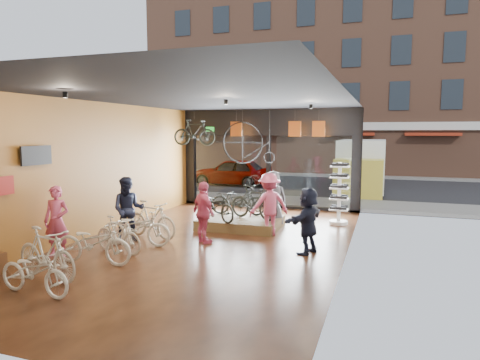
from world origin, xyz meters
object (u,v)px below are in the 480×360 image
at_px(floor_bike_3, 118,235).
at_px(customer_0, 57,221).
at_px(box_truck, 361,167).
at_px(customer_3, 269,204).
at_px(customer_1, 128,210).
at_px(penny_farthing, 251,144).
at_px(customer_5, 308,221).
at_px(customer_4, 273,199).
at_px(display_platform, 241,223).
at_px(hung_bike, 194,132).
at_px(sunglasses_rack, 339,193).
at_px(floor_bike_0, 34,272).
at_px(floor_bike_2, 93,243).
at_px(floor_bike_1, 46,254).
at_px(street_car, 232,172).
at_px(display_bike_right, 238,200).
at_px(floor_bike_4, 136,228).
at_px(floor_bike_5, 151,219).
at_px(display_bike_mid, 254,202).
at_px(display_bike_left, 216,206).
at_px(customer_2, 204,213).

bearing_deg(floor_bike_3, customer_0, 132.63).
distance_m(box_truck, customer_3, 9.67).
height_order(customer_1, penny_farthing, penny_farthing).
bearing_deg(customer_1, customer_5, -19.56).
distance_m(box_truck, customer_4, 8.62).
distance_m(box_truck, customer_1, 12.60).
bearing_deg(floor_bike_3, display_platform, -14.50).
bearing_deg(hung_bike, penny_farthing, -73.63).
relative_size(floor_bike_3, customer_0, 0.89).
height_order(box_truck, sunglasses_rack, box_truck).
height_order(floor_bike_0, sunglasses_rack, sunglasses_rack).
relative_size(floor_bike_2, hung_bike, 1.17).
bearing_deg(floor_bike_1, customer_5, -40.44).
height_order(street_car, customer_3, customer_3).
bearing_deg(display_bike_right, floor_bike_1, 156.98).
distance_m(street_car, customer_1, 12.47).
xyz_separation_m(floor_bike_3, customer_5, (4.37, 1.48, 0.35)).
xyz_separation_m(display_platform, hung_bike, (-2.46, 2.00, 2.78)).
bearing_deg(floor_bike_1, floor_bike_4, 5.92).
relative_size(box_truck, floor_bike_3, 4.27).
xyz_separation_m(floor_bike_3, floor_bike_5, (-0.01, 1.57, 0.07)).
relative_size(street_car, display_bike_mid, 2.56).
relative_size(display_bike_right, penny_farthing, 0.92).
xyz_separation_m(street_car, display_platform, (3.83, -9.80, -0.60)).
relative_size(box_truck, sunglasses_rack, 3.24).
bearing_deg(floor_bike_5, display_bike_mid, -36.70).
height_order(floor_bike_0, display_bike_left, display_bike_left).
bearing_deg(floor_bike_4, customer_2, -71.53).
relative_size(floor_bike_2, display_platform, 0.77).
xyz_separation_m(customer_5, sunglasses_rack, (0.37, 3.63, 0.19)).
bearing_deg(customer_0, customer_4, 38.19).
bearing_deg(customer_0, display_platform, 42.38).
bearing_deg(customer_1, display_platform, 23.28).
distance_m(street_car, hung_bike, 8.21).
bearing_deg(customer_5, floor_bike_4, -60.74).
bearing_deg(customer_3, customer_0, 3.76).
relative_size(box_truck, customer_2, 3.92).
relative_size(box_truck, floor_bike_1, 3.67).
relative_size(box_truck, display_bike_left, 3.75).
relative_size(floor_bike_3, sunglasses_rack, 0.76).
xyz_separation_m(floor_bike_5, customer_2, (1.60, -0.03, 0.30)).
bearing_deg(display_bike_left, floor_bike_4, -176.91).
distance_m(floor_bike_1, customer_3, 5.99).
distance_m(floor_bike_4, customer_2, 1.78).
bearing_deg(floor_bike_3, customer_1, 33.63).
xyz_separation_m(floor_bike_5, customer_0, (-1.21, -2.25, 0.32)).
relative_size(display_platform, display_bike_right, 1.34).
xyz_separation_m(street_car, customer_5, (6.27, -11.93, 0.06)).
xyz_separation_m(floor_bike_2, display_bike_right, (1.68, 5.02, 0.29)).
bearing_deg(floor_bike_0, sunglasses_rack, -25.58).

